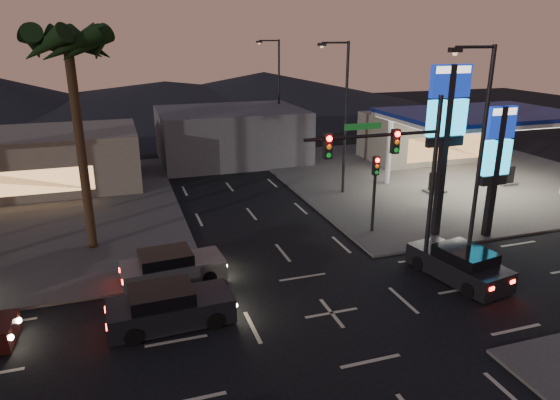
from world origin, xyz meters
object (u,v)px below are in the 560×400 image
object	(u,v)px
pylon_sign_tall	(447,118)
gas_station	(480,118)
suv_station	(460,264)
car_lane_a_front	(169,307)
pylon_sign_short	(497,153)
car_lane_b_front	(172,268)
traffic_signal_mast	(399,164)

from	to	relation	value
pylon_sign_tall	gas_station	bearing A→B (deg)	40.91
gas_station	suv_station	xyz separation A→B (m)	(-9.49, -11.12, -4.37)
pylon_sign_tall	car_lane_a_front	size ratio (longest dim) A/B	1.88
pylon_sign_short	car_lane_b_front	size ratio (longest dim) A/B	1.52
gas_station	car_lane_a_front	bearing A→B (deg)	-153.94
gas_station	pylon_sign_short	xyz separation A→B (m)	(-5.00, -7.50, -0.42)
pylon_sign_tall	car_lane_a_front	world-z (taller)	pylon_sign_tall
pylon_sign_tall	pylon_sign_short	size ratio (longest dim) A/B	1.29
pylon_sign_tall	traffic_signal_mast	distance (m)	6.02
pylon_sign_short	suv_station	size ratio (longest dim) A/B	1.44
car_lane_a_front	car_lane_b_front	xyz separation A→B (m)	(0.48, 3.40, -0.03)
pylon_sign_short	car_lane_b_front	bearing A→B (deg)	179.64
pylon_sign_short	suv_station	world-z (taller)	pylon_sign_short
gas_station	pylon_sign_short	bearing A→B (deg)	-123.69
pylon_sign_tall	car_lane_b_front	size ratio (longest dim) A/B	1.95
pylon_sign_short	car_lane_a_front	xyz separation A→B (m)	(-17.09, -3.30, -3.95)
pylon_sign_short	traffic_signal_mast	world-z (taller)	traffic_signal_mast
car_lane_b_front	suv_station	world-z (taller)	suv_station
pylon_sign_short	traffic_signal_mast	distance (m)	7.69
traffic_signal_mast	car_lane_b_front	size ratio (longest dim) A/B	1.74
pylon_sign_tall	traffic_signal_mast	bearing A→B (deg)	-143.48
suv_station	pylon_sign_short	bearing A→B (deg)	38.93
pylon_sign_tall	suv_station	xyz separation A→B (m)	(-1.99, -4.62, -5.68)
pylon_sign_short	gas_station	bearing A→B (deg)	56.31
car_lane_b_front	pylon_sign_tall	bearing A→B (deg)	3.64
pylon_sign_short	suv_station	distance (m)	6.99
gas_station	car_lane_a_front	world-z (taller)	gas_station
pylon_sign_short	car_lane_b_front	xyz separation A→B (m)	(-16.60, 0.10, -3.98)
pylon_sign_short	traffic_signal_mast	bearing A→B (deg)	-160.87
pylon_sign_tall	pylon_sign_short	xyz separation A→B (m)	(2.50, -1.00, -1.74)
traffic_signal_mast	car_lane_b_front	world-z (taller)	traffic_signal_mast
pylon_sign_tall	car_lane_b_front	xyz separation A→B (m)	(-14.10, -0.90, -5.71)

